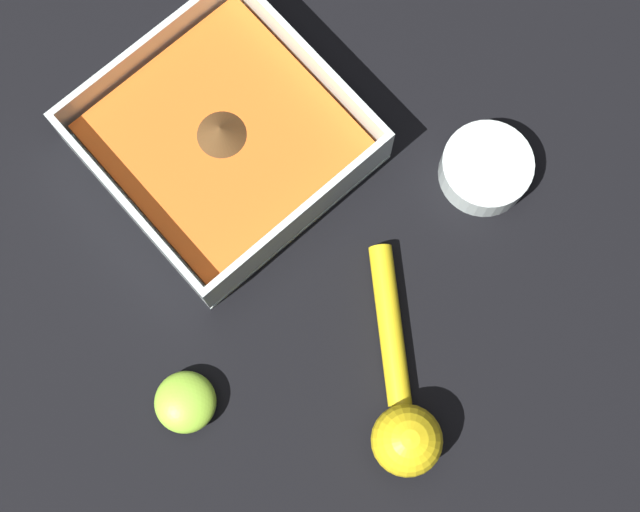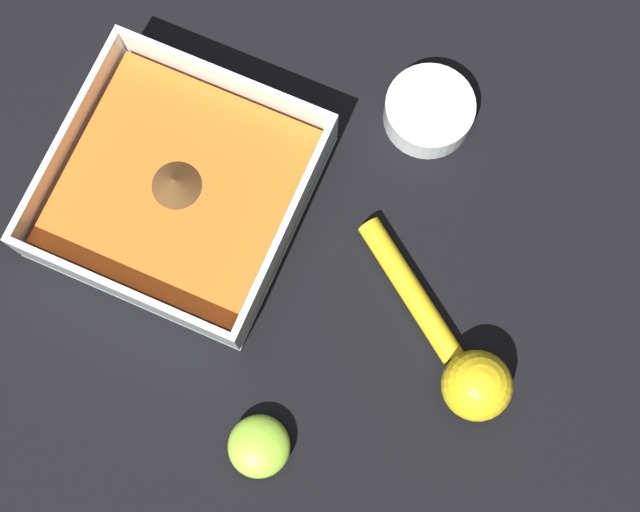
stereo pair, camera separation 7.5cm
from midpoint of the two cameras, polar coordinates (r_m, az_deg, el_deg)
name	(u,v)px [view 1 (the left image)]	position (r m, az deg, el deg)	size (l,w,h in m)	color
ground_plane	(224,156)	(0.81, -3.54, 5.86)	(4.00, 4.00, 0.00)	black
square_dish	(224,140)	(0.79, -3.55, 6.85)	(0.21, 0.21, 0.06)	silver
spice_bowl	(485,169)	(0.81, 13.13, 4.90)	(0.08, 0.08, 0.03)	silver
lemon_squeezer	(403,414)	(0.75, 8.21, -10.58)	(0.13, 0.17, 0.06)	yellow
lemon_half	(185,402)	(0.75, -5.82, -9.90)	(0.05, 0.05, 0.03)	#93CC38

